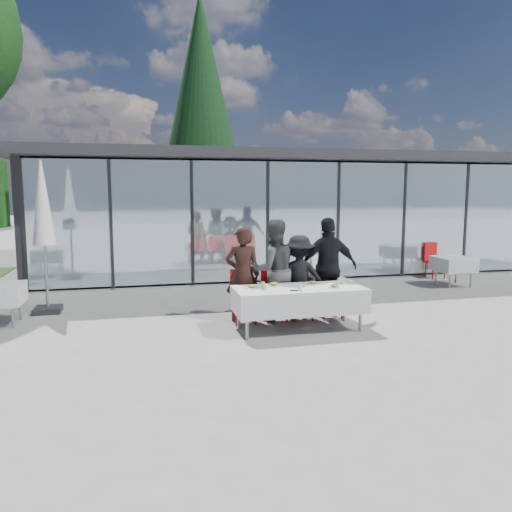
{
  "coord_description": "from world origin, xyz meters",
  "views": [
    {
      "loc": [
        -2.24,
        -8.42,
        2.41
      ],
      "look_at": [
        0.05,
        1.2,
        1.12
      ],
      "focal_mm": 35.0,
      "sensor_mm": 36.0,
      "label": 1
    }
  ],
  "objects_px": {
    "market_umbrella": "(43,213)",
    "lounger": "(328,274)",
    "dining_table": "(299,299)",
    "diner_c": "(299,277)",
    "plate_d": "(340,283)",
    "plate_a": "(252,287)",
    "diner_chair_c": "(299,290)",
    "diner_chair_a": "(243,293)",
    "plate_extra": "(335,286)",
    "plate_b": "(274,284)",
    "juice_bottle": "(263,286)",
    "diner_chair_d": "(328,289)",
    "diner_b": "(274,270)",
    "diner_chair_b": "(274,292)",
    "diner_a": "(243,275)",
    "spare_table_right": "(453,264)",
    "spare_chair_b": "(412,257)",
    "folded_eyeglasses": "(294,290)",
    "conifer_tree": "(201,104)",
    "spare_chair_a": "(433,258)",
    "diner_d": "(328,267)",
    "plate_c": "(313,283)"
  },
  "relations": [
    {
      "from": "market_umbrella",
      "to": "lounger",
      "type": "xyz_separation_m",
      "value": [
        6.56,
        1.58,
        -1.72
      ]
    },
    {
      "from": "dining_table",
      "to": "market_umbrella",
      "type": "distance_m",
      "value": 5.24
    },
    {
      "from": "diner_c",
      "to": "plate_d",
      "type": "height_order",
      "value": "diner_c"
    },
    {
      "from": "plate_a",
      "to": "lounger",
      "type": "distance_m",
      "value": 4.8
    },
    {
      "from": "diner_chair_c",
      "to": "market_umbrella",
      "type": "distance_m",
      "value": 5.18
    },
    {
      "from": "diner_chair_a",
      "to": "plate_extra",
      "type": "bearing_deg",
      "value": -32.68
    },
    {
      "from": "plate_b",
      "to": "juice_bottle",
      "type": "bearing_deg",
      "value": -133.71
    },
    {
      "from": "lounger",
      "to": "plate_d",
      "type": "bearing_deg",
      "value": -108.81
    },
    {
      "from": "plate_d",
      "to": "juice_bottle",
      "type": "bearing_deg",
      "value": -172.83
    },
    {
      "from": "diner_chair_d",
      "to": "diner_c",
      "type": "bearing_deg",
      "value": 178.92
    },
    {
      "from": "diner_b",
      "to": "diner_chair_b",
      "type": "bearing_deg",
      "value": 86.8
    },
    {
      "from": "diner_a",
      "to": "spare_table_right",
      "type": "distance_m",
      "value": 6.33
    },
    {
      "from": "plate_a",
      "to": "spare_chair_b",
      "type": "height_order",
      "value": "spare_chair_b"
    },
    {
      "from": "diner_chair_b",
      "to": "folded_eyeglasses",
      "type": "relative_size",
      "value": 6.96
    },
    {
      "from": "spare_table_right",
      "to": "conifer_tree",
      "type": "relative_size",
      "value": 0.08
    },
    {
      "from": "plate_b",
      "to": "folded_eyeglasses",
      "type": "xyz_separation_m",
      "value": [
        0.21,
        -0.49,
        -0.02
      ]
    },
    {
      "from": "diner_a",
      "to": "conifer_tree",
      "type": "relative_size",
      "value": 0.17
    },
    {
      "from": "juice_bottle",
      "to": "plate_b",
      "type": "bearing_deg",
      "value": 46.29
    },
    {
      "from": "diner_a",
      "to": "diner_chair_a",
      "type": "height_order",
      "value": "diner_a"
    },
    {
      "from": "diner_a",
      "to": "spare_chair_a",
      "type": "distance_m",
      "value": 7.05
    },
    {
      "from": "plate_b",
      "to": "diner_c",
      "type": "bearing_deg",
      "value": 39.99
    },
    {
      "from": "diner_chair_a",
      "to": "diner_d",
      "type": "height_order",
      "value": "diner_d"
    },
    {
      "from": "diner_a",
      "to": "plate_d",
      "type": "relative_size",
      "value": 7.67
    },
    {
      "from": "diner_chair_a",
      "to": "spare_chair_b",
      "type": "relative_size",
      "value": 1.0
    },
    {
      "from": "diner_b",
      "to": "diner_a",
      "type": "bearing_deg",
      "value": -3.2
    },
    {
      "from": "spare_chair_a",
      "to": "spare_chair_b",
      "type": "distance_m",
      "value": 0.58
    },
    {
      "from": "plate_c",
      "to": "diner_chair_b",
      "type": "bearing_deg",
      "value": 135.81
    },
    {
      "from": "dining_table",
      "to": "diner_chair_b",
      "type": "distance_m",
      "value": 0.79
    },
    {
      "from": "spare_table_right",
      "to": "spare_chair_b",
      "type": "bearing_deg",
      "value": 95.86
    },
    {
      "from": "plate_c",
      "to": "plate_d",
      "type": "xyz_separation_m",
      "value": [
        0.48,
        -0.07,
        0.0
      ]
    },
    {
      "from": "diner_a",
      "to": "plate_d",
      "type": "bearing_deg",
      "value": 166.12
    },
    {
      "from": "diner_b",
      "to": "diner_chair_d",
      "type": "distance_m",
      "value": 1.16
    },
    {
      "from": "diner_chair_b",
      "to": "conifer_tree",
      "type": "xyz_separation_m",
      "value": [
        0.3,
        12.59,
        5.45
      ]
    },
    {
      "from": "market_umbrella",
      "to": "lounger",
      "type": "distance_m",
      "value": 6.97
    },
    {
      "from": "conifer_tree",
      "to": "plate_c",
      "type": "bearing_deg",
      "value": -88.8
    },
    {
      "from": "diner_b",
      "to": "plate_a",
      "type": "bearing_deg",
      "value": 46.3
    },
    {
      "from": "spare_table_right",
      "to": "market_umbrella",
      "type": "bearing_deg",
      "value": -176.28
    },
    {
      "from": "diner_a",
      "to": "lounger",
      "type": "distance_m",
      "value": 4.34
    },
    {
      "from": "juice_bottle",
      "to": "spare_chair_a",
      "type": "bearing_deg",
      "value": 35.33
    },
    {
      "from": "diner_b",
      "to": "conifer_tree",
      "type": "distance_m",
      "value": 13.55
    },
    {
      "from": "plate_a",
      "to": "lounger",
      "type": "height_order",
      "value": "plate_a"
    },
    {
      "from": "diner_chair_a",
      "to": "diner_chair_d",
      "type": "distance_m",
      "value": 1.67
    },
    {
      "from": "plate_c",
      "to": "lounger",
      "type": "xyz_separation_m",
      "value": [
        1.77,
        3.7,
        -0.52
      ]
    },
    {
      "from": "juice_bottle",
      "to": "spare_chair_b",
      "type": "height_order",
      "value": "spare_chair_b"
    },
    {
      "from": "diner_c",
      "to": "plate_d",
      "type": "xyz_separation_m",
      "value": [
        0.56,
        -0.63,
        -0.02
      ]
    },
    {
      "from": "spare_table_right",
      "to": "spare_chair_a",
      "type": "xyz_separation_m",
      "value": [
        0.22,
        1.24,
        -0.02
      ]
    },
    {
      "from": "diner_chair_a",
      "to": "diner_c",
      "type": "distance_m",
      "value": 1.12
    },
    {
      "from": "conifer_tree",
      "to": "diner_chair_a",
      "type": "bearing_deg",
      "value": -94.02
    },
    {
      "from": "diner_b",
      "to": "diner_c",
      "type": "xyz_separation_m",
      "value": [
        0.5,
        -0.0,
        -0.15
      ]
    },
    {
      "from": "spare_table_right",
      "to": "diner_a",
      "type": "bearing_deg",
      "value": -159.83
    }
  ]
}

